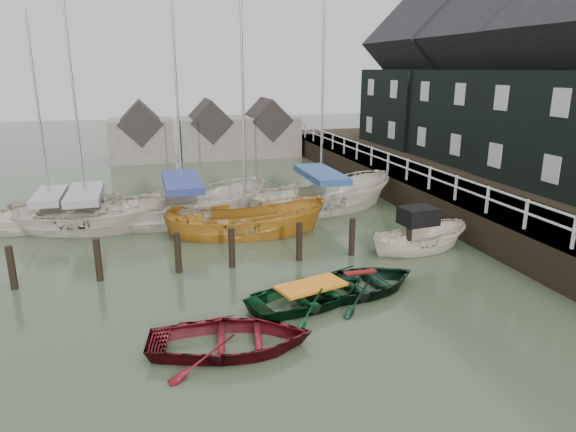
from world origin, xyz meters
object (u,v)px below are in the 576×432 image
object	(u,v)px
rowboat_dkgreen	(359,292)
sailboat_e	(53,225)
sailboat_c	(246,233)
sailboat_a	(89,228)
sailboat_b	(184,219)
rowboat_red	(232,349)
sailboat_d	(320,208)
rowboat_green	(311,303)
motorboat	(419,247)

from	to	relation	value
rowboat_dkgreen	sailboat_e	world-z (taller)	sailboat_e
rowboat_dkgreen	sailboat_c	bearing A→B (deg)	8.04
sailboat_a	sailboat_c	xyz separation A→B (m)	(6.34, -2.32, -0.05)
sailboat_a	sailboat_b	size ratio (longest dim) A/B	0.90
rowboat_red	sailboat_d	bearing A→B (deg)	-19.32
sailboat_b	sailboat_c	xyz separation A→B (m)	(2.33, -2.53, -0.05)
sailboat_b	rowboat_red	bearing A→B (deg)	174.25
sailboat_a	sailboat_e	size ratio (longest dim) A/B	1.13
rowboat_dkgreen	sailboat_e	distance (m)	14.11
rowboat_dkgreen	sailboat_c	size ratio (longest dim) A/B	0.38
sailboat_a	sailboat_b	xyz separation A→B (m)	(4.01, 0.21, -0.00)
rowboat_red	rowboat_green	distance (m)	3.27
rowboat_green	sailboat_c	world-z (taller)	sailboat_c
rowboat_green	sailboat_e	world-z (taller)	sailboat_e
sailboat_c	sailboat_d	bearing A→B (deg)	-50.30
rowboat_dkgreen	sailboat_a	bearing A→B (deg)	33.25
rowboat_red	motorboat	bearing A→B (deg)	-48.01
sailboat_a	sailboat_e	xyz separation A→B (m)	(-1.52, 0.89, 0.00)
motorboat	sailboat_b	world-z (taller)	sailboat_b
motorboat	sailboat_c	distance (m)	6.97
rowboat_green	sailboat_a	world-z (taller)	sailboat_a
rowboat_red	sailboat_c	bearing A→B (deg)	-4.10
sailboat_a	sailboat_d	distance (m)	10.52
sailboat_a	sailboat_d	xyz separation A→B (m)	(10.51, 0.32, -0.00)
rowboat_dkgreen	sailboat_d	bearing A→B (deg)	-22.25
sailboat_a	sailboat_c	bearing A→B (deg)	-96.77
rowboat_red	sailboat_b	size ratio (longest dim) A/B	0.32
rowboat_green	sailboat_d	size ratio (longest dim) A/B	0.31
rowboat_red	sailboat_c	distance (m)	9.18
rowboat_red	sailboat_b	xyz separation A→B (m)	(-0.23, 11.46, 0.06)
rowboat_red	rowboat_green	bearing A→B (deg)	-44.94
sailboat_a	sailboat_c	distance (m)	6.75
sailboat_b	rowboat_dkgreen	bearing A→B (deg)	-160.54
rowboat_dkgreen	sailboat_e	xyz separation A→B (m)	(-10.08, 9.87, 0.06)
sailboat_b	rowboat_green	bearing A→B (deg)	-170.13
sailboat_b	sailboat_d	xyz separation A→B (m)	(6.51, 0.11, 0.00)
rowboat_red	sailboat_a	xyz separation A→B (m)	(-4.24, 11.25, 0.06)
sailboat_e	rowboat_red	bearing A→B (deg)	-167.52
rowboat_red	sailboat_e	xyz separation A→B (m)	(-5.75, 12.14, 0.06)
rowboat_green	sailboat_a	size ratio (longest dim) A/B	0.34
sailboat_b	sailboat_c	distance (m)	3.44
rowboat_green	motorboat	bearing A→B (deg)	-74.36
rowboat_dkgreen	rowboat_green	bearing A→B (deg)	91.60
sailboat_b	sailboat_c	bearing A→B (deg)	-144.19
sailboat_a	rowboat_green	bearing A→B (deg)	-130.27
sailboat_b	sailboat_d	world-z (taller)	sailboat_d
rowboat_dkgreen	sailboat_b	bearing A→B (deg)	15.97
rowboat_red	rowboat_dkgreen	xyz separation A→B (m)	(4.32, 2.27, 0.00)
rowboat_green	sailboat_d	distance (m)	10.31
sailboat_c	rowboat_red	bearing A→B (deg)	174.15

